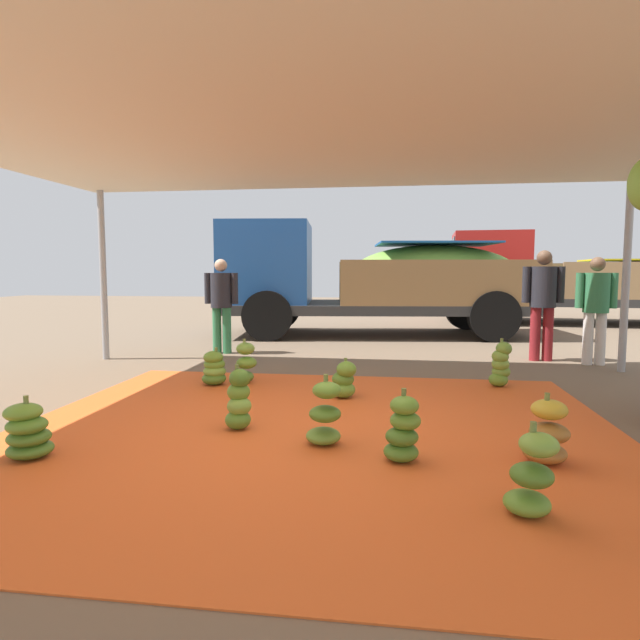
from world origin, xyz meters
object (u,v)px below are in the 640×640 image
banana_bunch_7 (501,365)px  worker_2 (596,302)px  banana_bunch_2 (547,434)px  banana_bunch_9 (214,369)px  banana_bunch_3 (532,478)px  banana_bunch_8 (239,401)px  cargo_truck_main (368,277)px  banana_bunch_6 (245,364)px  worker_0 (543,297)px  banana_bunch_5 (403,431)px  cargo_truck_far (570,279)px  banana_bunch_4 (28,433)px  banana_bunch_1 (344,381)px  worker_1 (221,299)px  banana_bunch_0 (325,416)px

banana_bunch_7 → worker_2: (1.67, 1.77, 0.66)m
banana_bunch_2 → banana_bunch_7: banana_bunch_7 is taller
banana_bunch_9 → banana_bunch_3: bearing=-46.6°
banana_bunch_8 → cargo_truck_main: size_ratio=0.08×
cargo_truck_main → worker_2: (3.49, -3.25, -0.32)m
banana_bunch_6 → cargo_truck_main: 5.48m
banana_bunch_9 → worker_0: size_ratio=0.27×
banana_bunch_5 → worker_0: (2.19, 4.72, 0.76)m
banana_bunch_6 → cargo_truck_far: (6.42, 8.54, 0.94)m
banana_bunch_4 → banana_bunch_2: bearing=6.3°
banana_bunch_1 → cargo_truck_far: bearing=60.6°
banana_bunch_3 → worker_1: size_ratio=0.34×
worker_0 → worker_2: size_ratio=1.07×
banana_bunch_1 → worker_0: size_ratio=0.26×
banana_bunch_1 → banana_bunch_6: size_ratio=0.80×
banana_bunch_3 → banana_bunch_5: size_ratio=1.02×
banana_bunch_8 → worker_0: 5.51m
banana_bunch_6 → banana_bunch_9: banana_bunch_6 is taller
banana_bunch_3 → banana_bunch_4: bearing=172.3°
banana_bunch_0 → banana_bunch_3: (1.30, -1.05, -0.01)m
banana_bunch_7 → cargo_truck_far: size_ratio=0.08×
banana_bunch_5 → worker_2: bearing=57.2°
banana_bunch_0 → worker_0: (2.79, 4.45, 0.75)m
banana_bunch_5 → banana_bunch_9: bearing=134.0°
banana_bunch_3 → cargo_truck_main: bearing=98.9°
banana_bunch_1 → worker_0: 4.07m
banana_bunch_4 → worker_0: (4.92, 5.03, 0.79)m
banana_bunch_3 → banana_bunch_4: 3.46m
banana_bunch_5 → worker_1: worker_1 is taller
banana_bunch_9 → worker_0: bearing=28.7°
worker_0 → banana_bunch_7: bearing=-116.0°
banana_bunch_0 → banana_bunch_8: (-0.80, 0.33, 0.01)m
banana_bunch_5 → banana_bunch_3: bearing=-48.2°
banana_bunch_4 → banana_bunch_7: bearing=37.3°
cargo_truck_far → worker_1: cargo_truck_far is taller
banana_bunch_9 → worker_2: worker_2 is taller
banana_bunch_7 → cargo_truck_far: 9.01m
banana_bunch_7 → banana_bunch_8: 3.33m
cargo_truck_main → worker_2: cargo_truck_main is taller
worker_0 → banana_bunch_2: bearing=-104.2°
banana_bunch_5 → cargo_truck_far: (4.54, 11.00, 0.95)m
banana_bunch_6 → banana_bunch_7: size_ratio=0.94×
banana_bunch_4 → banana_bunch_5: banana_bunch_5 is taller
worker_0 → banana_bunch_1: bearing=-134.3°
banana_bunch_7 → banana_bunch_9: banana_bunch_7 is taller
banana_bunch_1 → banana_bunch_9: bearing=164.8°
banana_bunch_1 → banana_bunch_4: bearing=-134.4°
banana_bunch_9 → cargo_truck_far: (6.76, 8.70, 0.98)m
banana_bunch_5 → cargo_truck_main: size_ratio=0.08×
banana_bunch_7 → banana_bunch_2: bearing=-93.8°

